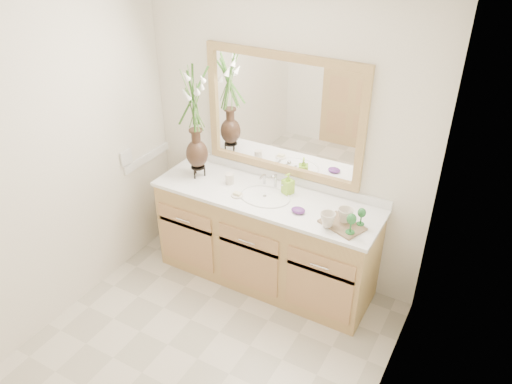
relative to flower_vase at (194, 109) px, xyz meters
The scene contains 20 objects.
floor 1.86m from the flower_vase, 57.77° to the right, with size 2.60×2.60×0.00m, color beige.
ceiling 1.55m from the flower_vase, 57.77° to the right, with size 2.40×2.60×0.02m, color white.
wall_back 0.73m from the flower_vase, 23.64° to the left, with size 2.40×0.02×2.40m, color white.
wall_left 1.18m from the flower_vase, 118.69° to the right, with size 0.02×2.60×2.40m, color white.
wall_right 2.12m from the flower_vase, 28.94° to the right, with size 0.02×2.60×2.40m, color white.
vanity 1.21m from the flower_vase, ahead, with size 1.80×0.55×0.80m.
counter 0.88m from the flower_vase, ahead, with size 1.84×0.57×0.03m, color white.
sink 0.91m from the flower_vase, ahead, with size 0.38×0.34×0.23m.
mirror 0.69m from the flower_vase, 21.98° to the left, with size 1.32×0.04×0.97m.
switch_plate 0.74m from the flower_vase, 154.97° to the right, with size 0.02×0.12×0.12m, color white.
flower_vase is the anchor object (origin of this frame).
tumbler 0.62m from the flower_vase, ahead, with size 0.07×0.07×0.09m, color beige.
soap_dish 0.74m from the flower_vase, 14.68° to the right, with size 0.10×0.10×0.03m.
soap_bottle 0.94m from the flower_vase, ahead, with size 0.07×0.07×0.16m, color #92CD30.
purple_dish 1.13m from the flower_vase, ahead, with size 0.11×0.09×0.04m, color #582673.
tray 1.44m from the flower_vase, ahead, with size 0.30×0.20×0.02m, color brown.
mug_left 1.34m from the flower_vase, ahead, with size 0.11×0.10×0.11m, color beige.
mug_right 1.41m from the flower_vase, ahead, with size 0.11×0.10×0.11m, color beige.
goblet_front 1.48m from the flower_vase, ahead, with size 0.07×0.07×0.15m.
goblet_back 1.51m from the flower_vase, ahead, with size 0.06×0.06×0.13m.
Camera 1 is at (1.56, -1.93, 2.86)m, focal length 35.00 mm.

